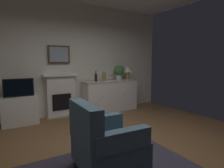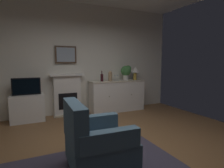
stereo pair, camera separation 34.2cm
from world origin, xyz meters
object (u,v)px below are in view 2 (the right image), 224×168
Objects in this scene: potted_plant_small at (126,71)px; armchair at (96,142)px; wine_glass_center at (118,76)px; framed_picture at (66,55)px; tv_set at (26,86)px; table_lamp at (135,70)px; fireplace_unit at (67,95)px; sideboard_cabinet at (117,96)px; wine_glass_left at (115,77)px; tv_cabinet at (28,108)px; wine_bottle at (102,77)px; vase_decorative at (110,76)px.

armchair is (-1.90, -2.61, -0.76)m from potted_plant_small.
armchair is at bearing -121.89° from wine_glass_center.
framed_picture reaches higher than tv_set.
table_lamp is at bearing -9.40° from potted_plant_small.
tv_set is (-2.39, -0.02, -0.16)m from wine_glass_center.
fireplace_unit reaches higher than sideboard_cabinet.
table_lamp is at bearing -5.10° from fireplace_unit.
wine_glass_left is 0.12m from wine_glass_center.
tv_cabinet is (-2.28, 0.06, -0.68)m from wine_glass_left.
wine_bottle is 1.90m from tv_set.
potted_plant_small is (2.69, 0.03, 0.82)m from tv_cabinet.
fireplace_unit is 2.76m from armchair.
wine_glass_left is at bearing -153.69° from wine_glass_center.
fireplace_unit is at bearing 168.05° from wine_bottle.
wine_bottle is 0.39m from wine_glass_left.
tv_cabinet is (-2.36, 0.02, -0.12)m from sideboard_cabinet.
wine_bottle is at bearing 176.42° from wine_glass_left.
fireplace_unit is 1.04m from tv_set.
framed_picture reaches higher than table_lamp.
vase_decorative is at bearing -166.66° from wine_glass_center.
sideboard_cabinet is at bearing 27.53° from wine_glass_left.
tv_cabinet is (-2.39, 0.00, -0.68)m from wine_glass_center.
potted_plant_small reaches higher than wine_glass_left.
framed_picture is 1.90× the size of wine_bottle.
tv_set is 2.72m from armchair.
wine_glass_center is at bearing 58.11° from armchair.
tv_set reaches higher than armchair.
wine_bottle is 0.50m from wine_glass_center.
tv_set is at bearing 179.75° from wine_bottle.
armchair is at bearing -72.91° from tv_set.
framed_picture is 1.78m from potted_plant_small.
table_lamp is at bearing -6.40° from framed_picture.
wine_bottle reaches higher than vase_decorative.
fireplace_unit is at bearing -90.00° from framed_picture.
fireplace_unit is 2.75× the size of table_lamp.
table_lamp reaches higher than armchair.
tv_cabinet is 2.70m from armchair.
wine_glass_left is 2.29m from tv_set.
armchair is (-1.34, -2.52, -0.64)m from vase_decorative.
framed_picture reaches higher than tv_cabinet.
tv_set is (-2.36, -0.01, 0.40)m from sideboard_cabinet.
armchair is (-1.10, -2.55, -0.61)m from wine_bottle.
wine_glass_center is at bearing -6.59° from fireplace_unit.
wine_glass_left is 0.18× the size of armchair.
fireplace_unit is at bearing 173.41° from wine_glass_center.
fireplace_unit is at bearing 175.59° from potted_plant_small.
tv_cabinet is at bearing -167.99° from framed_picture.
potted_plant_small is at bearing 0.65° from tv_cabinet.
wine_bottle is at bearing -0.95° from tv_cabinet.
wine_bottle reaches higher than armchair.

